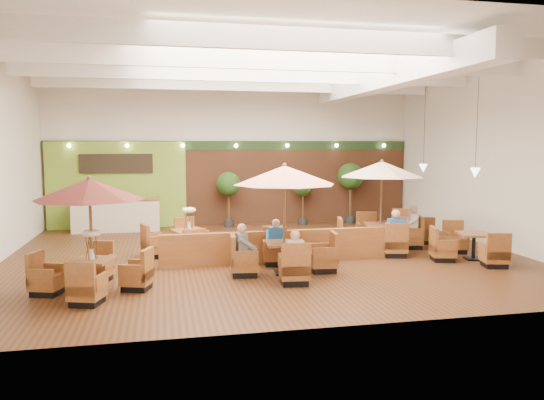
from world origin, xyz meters
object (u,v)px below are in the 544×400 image
object	(u,v)px
booth_divider	(279,247)
table_3	(180,241)
service_counter	(116,215)
diner_0	(294,251)
topiary_0	(229,186)
diner_1	(276,237)
table_1	(285,199)
diner_2	(244,244)
table_4	(465,247)
table_0	(90,213)
topiary_2	(351,178)
table_2	(381,189)
topiary_1	(303,187)
diner_4	(411,223)
table_5	(412,229)
diner_3	(395,229)

from	to	relation	value
booth_divider	table_3	bearing A→B (deg)	151.11
service_counter	diner_0	size ratio (longest dim) A/B	3.93
topiary_0	diner_1	bearing A→B (deg)	-86.59
table_1	diner_2	xyz separation A→B (m)	(-0.97, 0.00, -1.05)
table_4	diner_0	world-z (taller)	diner_0
table_0	topiary_0	bearing A→B (deg)	83.02
booth_divider	diner_1	world-z (taller)	diner_1
diner_0	diner_2	bearing A→B (deg)	134.86
booth_divider	table_4	world-z (taller)	table_4
diner_0	diner_1	distance (m)	1.94
booth_divider	topiary_2	distance (m)	7.74
table_2	topiary_1	world-z (taller)	table_2
booth_divider	service_counter	bearing A→B (deg)	125.74
table_3	diner_1	bearing A→B (deg)	-51.02
diner_4	service_counter	bearing A→B (deg)	76.76
table_0	diner_4	distance (m)	9.25
topiary_2	diner_0	size ratio (longest dim) A/B	3.10
table_2	diner_0	distance (m)	4.83
topiary_0	diner_4	size ratio (longest dim) A/B	2.49
table_5	table_3	bearing A→B (deg)	-146.30
table_4	diner_3	distance (m)	1.89
table_1	table_4	world-z (taller)	table_1
table_4	table_3	bearing A→B (deg)	178.44
topiary_1	diner_1	size ratio (longest dim) A/B	2.72
table_1	diner_1	xyz separation A→B (m)	(-0.00, 0.97, -1.07)
table_3	table_5	bearing A→B (deg)	-8.61
booth_divider	diner_2	xyz separation A→B (m)	(-1.10, -1.19, 0.33)
table_3	diner_3	xyz separation A→B (m)	(5.80, -1.23, 0.33)
table_2	table_3	distance (m)	5.97
diner_2	booth_divider	bearing A→B (deg)	136.35
table_3	diner_3	bearing A→B (deg)	-29.94
table_3	topiary_1	distance (m)	7.03
table_0	table_2	world-z (taller)	table_2
diner_0	diner_4	world-z (taller)	diner_4
table_1	table_0	bearing A→B (deg)	-164.24
table_2	topiary_1	bearing A→B (deg)	113.58
table_5	topiary_1	bearing A→B (deg)	150.29
topiary_2	diner_4	size ratio (longest dim) A/B	2.85
table_4	diner_3	bearing A→B (deg)	168.35
diner_0	table_1	bearing A→B (deg)	89.86
table_3	topiary_1	world-z (taller)	topiary_1
topiary_2	table_4	bearing A→B (deg)	-84.47
service_counter	table_4	size ratio (longest dim) A/B	1.18
table_2	table_5	world-z (taller)	table_2
table_1	topiary_0	bearing A→B (deg)	99.13
topiary_0	diner_4	world-z (taller)	topiary_0
table_4	diner_1	bearing A→B (deg)	-171.74
table_1	diner_2	size ratio (longest dim) A/B	3.36
diner_3	topiary_0	bearing A→B (deg)	126.69
booth_divider	table_0	world-z (taller)	table_0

